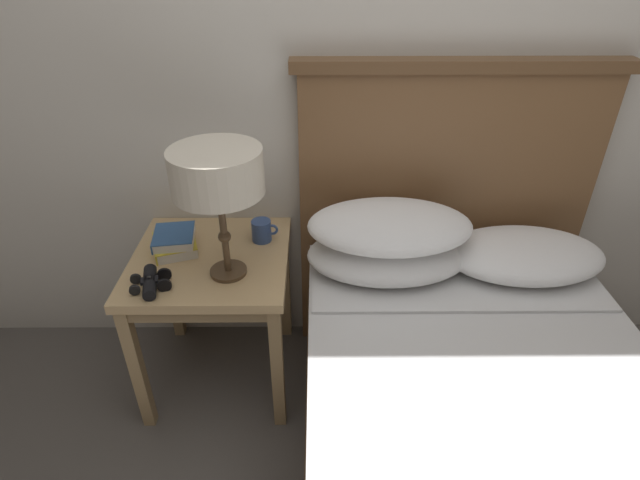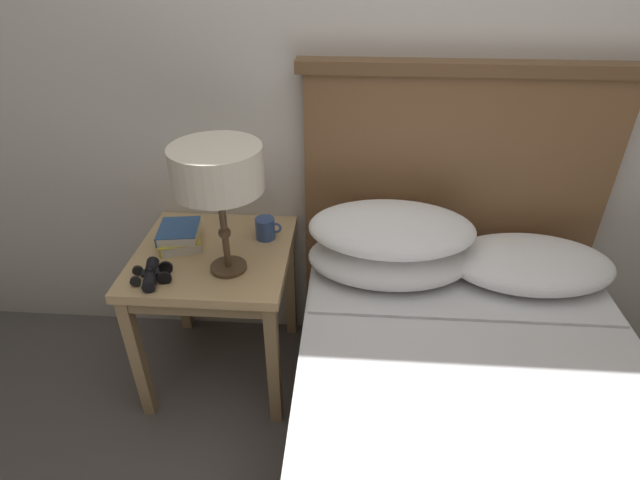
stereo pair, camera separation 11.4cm
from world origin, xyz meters
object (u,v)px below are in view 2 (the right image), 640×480
object	(u,v)px
bed	(476,465)
binoculars_pair	(151,274)
nightstand	(215,269)
book_on_nightstand	(179,239)
book_stacked_on_top	(178,231)
table_lamp	(217,172)
coffee_mug	(266,228)

from	to	relation	value
bed	binoculars_pair	world-z (taller)	bed
nightstand	book_on_nightstand	distance (m)	0.18
book_on_nightstand	nightstand	bearing A→B (deg)	-18.16
bed	book_stacked_on_top	distance (m)	1.29
table_lamp	coffee_mug	world-z (taller)	table_lamp
book_on_nightstand	book_stacked_on_top	size ratio (longest dim) A/B	1.19
nightstand	book_on_nightstand	bearing A→B (deg)	161.84
book_stacked_on_top	bed	bearing A→B (deg)	-32.60
nightstand	coffee_mug	bearing A→B (deg)	30.75
book_on_nightstand	binoculars_pair	world-z (taller)	binoculars_pair
binoculars_pair	coffee_mug	world-z (taller)	coffee_mug
bed	nightstand	bearing A→B (deg)	145.39
nightstand	binoculars_pair	distance (m)	0.27
binoculars_pair	table_lamp	bearing A→B (deg)	18.25
table_lamp	book_on_nightstand	xyz separation A→B (m)	(-0.23, 0.15, -0.36)
table_lamp	coffee_mug	bearing A→B (deg)	65.26
bed	coffee_mug	bearing A→B (deg)	134.31
table_lamp	book_stacked_on_top	world-z (taller)	table_lamp
book_on_nightstand	binoculars_pair	distance (m)	0.24
nightstand	coffee_mug	distance (m)	0.25
book_on_nightstand	book_stacked_on_top	distance (m)	0.04
coffee_mug	book_on_nightstand	bearing A→B (deg)	-168.52
nightstand	coffee_mug	world-z (taller)	coffee_mug
book_stacked_on_top	binoculars_pair	world-z (taller)	book_stacked_on_top
book_on_nightstand	coffee_mug	bearing A→B (deg)	11.48
table_lamp	book_stacked_on_top	size ratio (longest dim) A/B	2.49
table_lamp	binoculars_pair	world-z (taller)	table_lamp
nightstand	bed	size ratio (longest dim) A/B	0.30
binoculars_pair	book_stacked_on_top	bearing A→B (deg)	82.99
binoculars_pair	coffee_mug	xyz separation A→B (m)	(0.35, 0.30, 0.02)
table_lamp	book_on_nightstand	world-z (taller)	table_lamp
binoculars_pair	coffee_mug	bearing A→B (deg)	40.58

